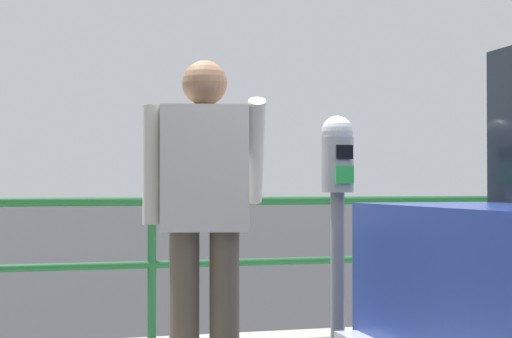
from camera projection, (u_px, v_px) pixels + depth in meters
name	position (u px, v px, depth m)	size (l,w,h in m)	color
parking_meter	(337.00, 197.00, 4.37)	(0.16, 0.17, 1.42)	slate
pedestrian_at_meter	(205.00, 205.00, 4.37)	(0.68, 0.44, 1.70)	brown
background_railing	(281.00, 236.00, 6.20)	(24.06, 0.06, 0.99)	#1E602D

